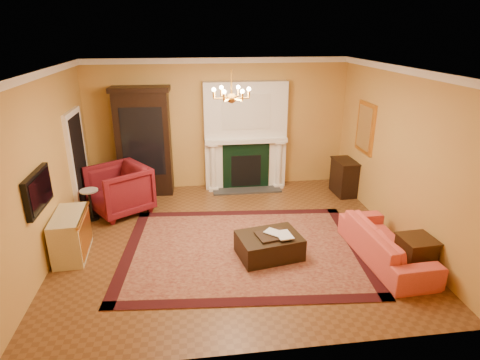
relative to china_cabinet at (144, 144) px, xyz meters
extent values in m
cube|color=brown|center=(1.70, -2.49, -1.18)|extent=(6.00, 5.50, 0.02)
cube|color=silver|center=(1.70, -2.49, 1.84)|extent=(6.00, 5.50, 0.02)
cube|color=gold|center=(1.70, 0.27, 0.33)|extent=(6.00, 0.02, 3.00)
cube|color=gold|center=(1.70, -5.25, 0.33)|extent=(6.00, 0.02, 3.00)
cube|color=gold|center=(-1.31, -2.49, 0.33)|extent=(0.02, 5.50, 3.00)
cube|color=gold|center=(4.71, -2.49, 0.33)|extent=(0.02, 5.50, 3.00)
cube|color=white|center=(2.30, 0.10, 0.08)|extent=(1.90, 0.32, 2.50)
cube|color=silver|center=(2.30, -0.07, 0.68)|extent=(1.10, 0.01, 0.80)
cube|color=black|center=(2.30, -0.07, -0.62)|extent=(1.10, 0.02, 1.10)
cube|color=black|center=(2.30, -0.08, -0.72)|extent=(0.70, 0.02, 0.75)
cube|color=#333333|center=(2.30, -0.19, -1.15)|extent=(1.60, 0.50, 0.04)
cube|color=white|center=(2.30, 0.04, 0.01)|extent=(1.90, 0.44, 0.10)
cylinder|color=white|center=(1.52, -0.08, -0.58)|extent=(0.14, 0.14, 1.18)
cylinder|color=white|center=(3.08, -0.08, -0.58)|extent=(0.14, 0.14, 1.18)
cube|color=white|center=(1.70, 0.22, 1.77)|extent=(6.00, 0.08, 0.12)
cube|color=white|center=(-1.26, -2.49, 1.77)|extent=(0.08, 5.50, 0.12)
cube|color=white|center=(4.66, -2.49, 1.77)|extent=(0.08, 5.50, 0.12)
cube|color=white|center=(-1.26, -0.79, -0.12)|extent=(0.08, 1.05, 2.10)
cube|color=black|center=(-1.22, -0.79, -0.15)|extent=(0.02, 0.85, 1.95)
cube|color=black|center=(-1.25, -3.09, 0.18)|extent=(0.08, 0.95, 0.58)
cube|color=black|center=(-1.20, -3.09, 0.18)|extent=(0.01, 0.85, 0.48)
cube|color=gold|center=(4.67, -1.09, 0.48)|extent=(0.05, 0.76, 1.05)
cube|color=white|center=(4.64, -1.09, 0.48)|extent=(0.01, 0.62, 0.90)
cylinder|color=gold|center=(1.70, -2.49, 1.63)|extent=(0.03, 0.03, 0.40)
sphere|color=gold|center=(1.70, -2.49, 1.38)|extent=(0.16, 0.16, 0.16)
sphere|color=#FFE5B2|center=(1.98, -2.49, 1.52)|extent=(0.07, 0.07, 0.07)
sphere|color=#FFE5B2|center=(1.84, -2.25, 1.52)|extent=(0.07, 0.07, 0.07)
sphere|color=#FFE5B2|center=(1.56, -2.25, 1.52)|extent=(0.07, 0.07, 0.07)
sphere|color=#FFE5B2|center=(1.42, -2.49, 1.52)|extent=(0.07, 0.07, 0.07)
sphere|color=#FFE5B2|center=(1.56, -2.73, 1.52)|extent=(0.07, 0.07, 0.07)
sphere|color=#FFE5B2|center=(1.84, -2.73, 1.52)|extent=(0.07, 0.07, 0.07)
cube|color=#4E1410|center=(1.85, -2.87, -1.16)|extent=(4.35, 3.41, 0.02)
cube|color=black|center=(0.00, 0.00, 0.00)|extent=(1.19, 0.58, 2.33)
imported|color=maroon|center=(-0.47, -1.03, -0.62)|extent=(1.42, 1.44, 1.10)
cylinder|color=black|center=(-1.00, -1.30, -1.15)|extent=(0.25, 0.25, 0.04)
cylinder|color=black|center=(-1.00, -1.30, -0.85)|extent=(0.05, 0.05, 0.56)
cylinder|color=white|center=(-1.00, -1.30, -0.55)|extent=(0.35, 0.35, 0.03)
cube|color=beige|center=(-1.03, -2.66, -0.79)|extent=(0.53, 1.03, 0.75)
imported|color=#E84E49|center=(4.12, -3.49, -0.77)|extent=(0.69, 2.04, 0.79)
cube|color=#32190D|center=(4.42, -3.87, -0.89)|extent=(0.50, 0.50, 0.55)
cube|color=black|center=(4.48, -0.68, -0.78)|extent=(0.43, 0.72, 0.78)
cube|color=black|center=(2.24, -3.15, -0.96)|extent=(1.13, 0.91, 0.38)
cube|color=black|center=(2.28, -3.18, -0.76)|extent=(0.58, 0.49, 0.03)
imported|color=gray|center=(2.24, -3.21, -0.60)|extent=(0.16, 0.17, 0.28)
imported|color=gray|center=(2.35, -3.27, -0.58)|extent=(0.24, 0.06, 0.33)
cylinder|color=gray|center=(1.55, 0.04, 0.10)|extent=(0.10, 0.10, 0.08)
cone|color=#0F370F|center=(1.55, 0.04, 0.30)|extent=(0.14, 0.14, 0.30)
cylinder|color=gray|center=(2.92, 0.04, 0.11)|extent=(0.10, 0.10, 0.08)
cone|color=#0F370F|center=(2.92, 0.04, 0.31)|extent=(0.15, 0.15, 0.32)
camera|label=1|loc=(0.99, -8.90, 2.42)|focal=30.00mm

